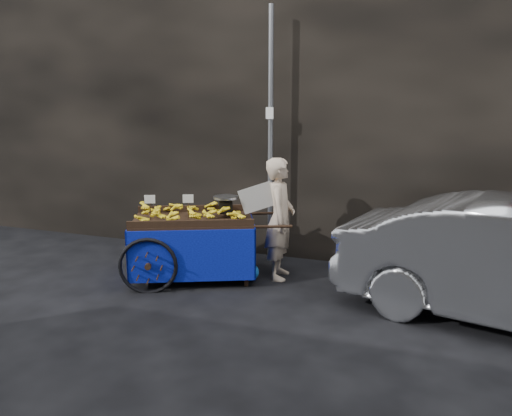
% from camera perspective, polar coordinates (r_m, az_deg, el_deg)
% --- Properties ---
extents(ground, '(80.00, 80.00, 0.00)m').
position_cam_1_polar(ground, '(7.25, -3.99, -8.75)').
color(ground, black).
rests_on(ground, ground).
extents(building_wall, '(13.50, 2.00, 5.00)m').
position_cam_1_polar(building_wall, '(9.10, 4.89, 11.54)').
color(building_wall, black).
rests_on(building_wall, ground).
extents(street_pole, '(0.12, 0.10, 4.00)m').
position_cam_1_polar(street_pole, '(7.90, 1.67, 7.95)').
color(street_pole, slate).
rests_on(street_pole, ground).
extents(banana_cart, '(2.62, 1.96, 1.30)m').
position_cam_1_polar(banana_cart, '(7.37, -7.65, -1.92)').
color(banana_cart, black).
rests_on(banana_cart, ground).
extents(vendor, '(0.87, 0.72, 1.79)m').
position_cam_1_polar(vendor, '(7.29, 2.76, -1.23)').
color(vendor, '#C4AB91').
rests_on(vendor, ground).
extents(plastic_bag, '(0.30, 0.24, 0.27)m').
position_cam_1_polar(plastic_bag, '(7.35, -0.83, -7.29)').
color(plastic_bag, blue).
rests_on(plastic_bag, ground).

